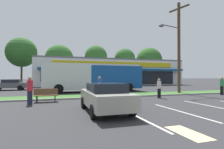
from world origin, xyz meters
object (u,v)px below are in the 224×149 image
bus_stop_bench (46,95)px  city_bus (94,77)px  pedestrian_near_bench (30,91)px  pedestrian_far (222,86)px  pedestrian_by_pole (100,87)px  utility_pole (178,45)px  car_0 (10,84)px  pedestrian_mid (159,88)px  car_1 (119,83)px  car_2 (105,97)px

bus_stop_bench → city_bus: bearing=-124.3°
pedestrian_near_bench → pedestrian_far: pedestrian_near_bench is taller
city_bus → pedestrian_by_pole: size_ratio=6.42×
city_bus → pedestrian_far: (11.18, -7.42, -0.88)m
pedestrian_by_pole → pedestrian_far: 12.11m
pedestrian_far → utility_pole: bearing=-174.2°
city_bus → car_0: city_bus is taller
car_0 → pedestrian_mid: 19.24m
bus_stop_bench → pedestrian_near_bench: (-0.93, -0.96, 0.40)m
car_0 → pedestrian_far: bearing=148.6°
car_1 → pedestrian_far: 14.30m
city_bus → car_2: 12.06m
car_1 → pedestrian_mid: pedestrian_mid is taller
pedestrian_near_bench → pedestrian_far: size_ratio=1.03×
pedestrian_near_bench → pedestrian_by_pole: bearing=13.4°
pedestrian_near_bench → pedestrian_far: (17.05, 0.77, -0.03)m
city_bus → pedestrian_by_pole: bearing=81.0°
city_bus → pedestrian_near_bench: 10.12m
utility_pole → car_1: utility_pole is taller
utility_pole → bus_stop_bench: size_ratio=5.92×
city_bus → pedestrian_by_pole: 6.73m
car_0 → car_2: 19.19m
car_0 → pedestrian_far: size_ratio=2.56×
city_bus → car_1: size_ratio=2.48×
car_1 → pedestrian_far: (5.90, -13.03, 0.13)m
city_bus → pedestrian_far: city_bus is taller
utility_pole → pedestrian_far: utility_pole is taller
car_2 → pedestrian_far: pedestrian_far is taller
car_2 → pedestrian_mid: pedestrian_mid is taller
city_bus → pedestrian_far: 13.45m
pedestrian_by_pole → pedestrian_far: (12.08, -0.81, -0.03)m
car_1 → pedestrian_mid: 13.42m
pedestrian_near_bench → pedestrian_by_pole: (4.97, 1.58, 0.00)m
pedestrian_near_bench → car_2: bearing=-46.9°
bus_stop_bench → pedestrian_far: size_ratio=0.91×
car_1 → pedestrian_mid: (-1.35, -13.35, 0.07)m
city_bus → car_2: (-1.88, -11.87, -0.99)m
car_1 → pedestrian_by_pole: (-6.17, -12.21, 0.15)m
car_1 → pedestrian_by_pole: 13.69m
car_0 → pedestrian_mid: pedestrian_mid is taller
car_0 → pedestrian_by_pole: (9.12, -12.12, 0.17)m
pedestrian_near_bench → car_0: bearing=102.5°
bus_stop_bench → pedestrian_mid: size_ratio=0.98×
utility_pole → city_bus: (-7.75, 5.32, -3.31)m
car_0 → pedestrian_mid: size_ratio=2.75×
car_2 → pedestrian_near_bench: bearing=47.4°
city_bus → utility_pole: bearing=144.2°
utility_pole → pedestrian_near_bench: bearing=-168.1°
car_2 → pedestrian_far: bearing=-71.2°
pedestrian_by_pole → pedestrian_mid: bearing=-76.4°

